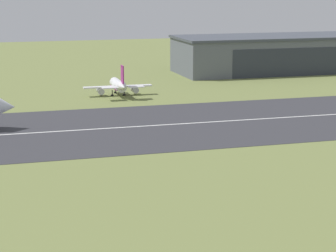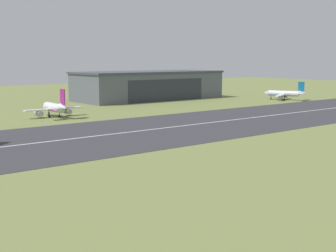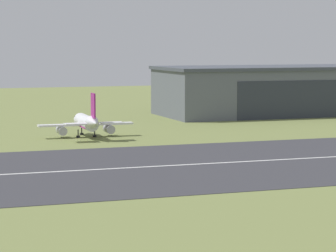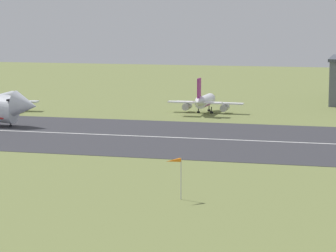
% 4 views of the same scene
% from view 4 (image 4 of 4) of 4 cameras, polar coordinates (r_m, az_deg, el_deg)
% --- Properties ---
extents(ground_plane, '(602.99, 602.99, 0.00)m').
position_cam_4_polar(ground_plane, '(109.83, 1.51, -5.93)').
color(ground_plane, olive).
extents(runway_strip, '(362.99, 50.57, 0.06)m').
position_cam_4_polar(runway_strip, '(168.26, 6.25, -1.07)').
color(runway_strip, '#333338').
rests_on(runway_strip, ground_plane).
extents(runway_centreline, '(326.69, 0.70, 0.01)m').
position_cam_4_polar(runway_centreline, '(168.26, 6.25, -1.05)').
color(runway_centreline, silver).
rests_on(runway_centreline, runway_strip).
extents(airplane_parked_west, '(21.07, 24.28, 9.78)m').
position_cam_4_polar(airplane_parked_west, '(223.98, -11.92, 1.85)').
color(airplane_parked_west, silver).
rests_on(airplane_parked_west, ground_plane).
extents(airplane_parked_centre, '(20.80, 18.09, 9.97)m').
position_cam_4_polar(airplane_parked_centre, '(214.05, 2.67, 1.77)').
color(airplane_parked_centre, white).
rests_on(airplane_parked_centre, ground_plane).
extents(windsock_pole, '(2.06, 2.15, 6.12)m').
position_cam_4_polar(windsock_pole, '(113.27, 0.44, -2.66)').
color(windsock_pole, '#B7B7BC').
rests_on(windsock_pole, ground_plane).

